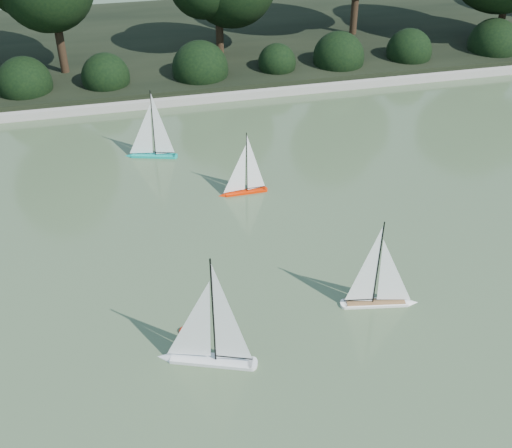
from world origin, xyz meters
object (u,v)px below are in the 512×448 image
object	(u,v)px
sailboat_white_b	(383,291)
race_buoy	(185,332)
sailboat_white_a	(203,345)
sailboat_teal	(149,146)
sailboat_orange	(241,184)

from	to	relation	value
sailboat_white_b	race_buoy	distance (m)	2.81
sailboat_white_a	sailboat_teal	world-z (taller)	sailboat_white_a
sailboat_teal	sailboat_white_b	bearing A→B (deg)	-62.28
sailboat_white_a	sailboat_orange	world-z (taller)	sailboat_white_a
sailboat_orange	race_buoy	distance (m)	3.68
sailboat_white_a	race_buoy	distance (m)	0.67
race_buoy	sailboat_white_b	bearing A→B (deg)	-1.86
sailboat_teal	race_buoy	bearing A→B (deg)	-90.49
sailboat_teal	sailboat_white_a	bearing A→B (deg)	-88.77
sailboat_white_a	sailboat_white_b	bearing A→B (deg)	10.73
sailboat_teal	race_buoy	world-z (taller)	sailboat_teal
sailboat_white_b	sailboat_teal	distance (m)	5.93
sailboat_orange	race_buoy	bearing A→B (deg)	-114.56
sailboat_white_a	sailboat_white_b	world-z (taller)	sailboat_white_a
sailboat_white_a	sailboat_teal	distance (m)	5.75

